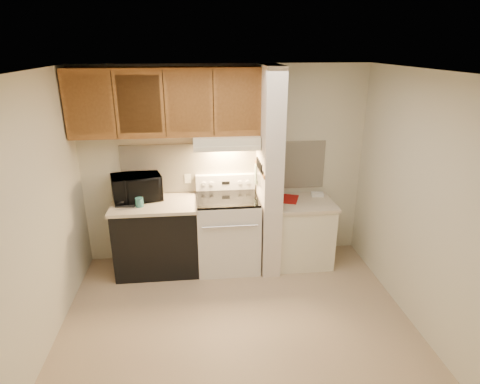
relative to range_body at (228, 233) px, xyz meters
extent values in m
plane|color=tan|center=(0.00, -1.16, -0.46)|extent=(3.60, 3.60, 0.00)
plane|color=white|center=(0.00, -1.16, 2.04)|extent=(3.60, 3.60, 0.00)
cube|color=beige|center=(0.00, 0.34, 0.79)|extent=(3.60, 2.50, 0.02)
cube|color=beige|center=(-1.80, -1.16, 0.79)|extent=(0.02, 3.00, 2.50)
cube|color=beige|center=(1.80, -1.16, 0.79)|extent=(0.02, 3.00, 2.50)
cube|color=#F7EBCE|center=(0.00, 0.33, 0.78)|extent=(2.60, 0.02, 0.63)
cube|color=silver|center=(0.00, 0.00, 0.00)|extent=(0.76, 0.65, 0.92)
cube|color=black|center=(0.00, -0.32, 0.04)|extent=(0.50, 0.01, 0.30)
cylinder|color=silver|center=(0.00, -0.35, 0.26)|extent=(0.65, 0.02, 0.02)
cube|color=black|center=(0.00, 0.00, 0.48)|extent=(0.74, 0.64, 0.03)
cube|color=silver|center=(0.00, 0.28, 0.59)|extent=(0.76, 0.08, 0.20)
cube|color=black|center=(0.00, 0.24, 0.59)|extent=(0.10, 0.01, 0.04)
cylinder|color=silver|center=(-0.28, 0.24, 0.59)|extent=(0.05, 0.02, 0.05)
cylinder|color=silver|center=(-0.18, 0.24, 0.59)|extent=(0.05, 0.02, 0.05)
cylinder|color=silver|center=(0.18, 0.24, 0.59)|extent=(0.05, 0.02, 0.05)
cylinder|color=silver|center=(0.28, 0.24, 0.59)|extent=(0.05, 0.02, 0.05)
cube|color=black|center=(-0.88, 0.01, -0.03)|extent=(1.00, 0.63, 0.87)
cube|color=beige|center=(-0.88, 0.01, 0.43)|extent=(1.04, 0.67, 0.04)
cube|color=black|center=(-1.21, -0.08, 0.46)|extent=(0.23, 0.09, 0.02)
cylinder|color=#2C6969|center=(-1.05, -0.09, 0.50)|extent=(0.10, 0.10, 0.11)
cube|color=#EBE6CA|center=(-0.48, 0.32, 0.64)|extent=(0.08, 0.01, 0.12)
imported|color=black|center=(-1.10, 0.15, 0.61)|extent=(0.65, 0.52, 0.32)
cube|color=silver|center=(0.51, -0.01, 0.79)|extent=(0.22, 0.70, 2.50)
cube|color=brown|center=(0.39, -0.01, 0.84)|extent=(0.01, 0.70, 0.04)
cube|color=black|center=(0.39, -0.06, 0.86)|extent=(0.02, 0.42, 0.04)
cube|color=silver|center=(0.38, -0.20, 0.76)|extent=(0.01, 0.03, 0.16)
cylinder|color=black|center=(0.38, -0.23, 0.91)|extent=(0.02, 0.02, 0.10)
cube|color=silver|center=(0.38, -0.13, 0.75)|extent=(0.01, 0.04, 0.18)
cylinder|color=black|center=(0.38, -0.15, 0.91)|extent=(0.02, 0.02, 0.10)
cube|color=silver|center=(0.38, -0.05, 0.74)|extent=(0.01, 0.04, 0.20)
cylinder|color=black|center=(0.38, -0.05, 0.91)|extent=(0.02, 0.02, 0.10)
cube|color=silver|center=(0.38, 0.04, 0.76)|extent=(0.01, 0.04, 0.16)
cylinder|color=black|center=(0.38, 0.03, 0.91)|extent=(0.02, 0.02, 0.10)
cube|color=silver|center=(0.38, 0.10, 0.75)|extent=(0.01, 0.04, 0.18)
cylinder|color=black|center=(0.38, 0.09, 0.91)|extent=(0.02, 0.02, 0.10)
cube|color=gray|center=(0.38, 0.17, 0.72)|extent=(0.03, 0.10, 0.25)
cube|color=#EBE6CA|center=(0.97, -0.01, -0.06)|extent=(0.70, 0.60, 0.81)
cube|color=beige|center=(0.97, -0.01, 0.37)|extent=(0.74, 0.64, 0.04)
cube|color=#99110E|center=(0.79, 0.09, 0.40)|extent=(0.32, 0.37, 0.01)
cube|color=white|center=(1.19, 0.17, 0.41)|extent=(0.17, 0.12, 0.04)
cube|color=#EBE6CA|center=(0.00, 0.12, 1.17)|extent=(0.78, 0.44, 0.15)
cube|color=#EBE6CA|center=(0.00, -0.08, 1.12)|extent=(0.78, 0.04, 0.06)
cube|color=brown|center=(-0.69, 0.17, 1.62)|extent=(2.18, 0.33, 0.77)
cube|color=brown|center=(-1.51, 0.01, 1.62)|extent=(0.46, 0.01, 0.63)
cube|color=black|center=(-1.23, 0.01, 1.62)|extent=(0.01, 0.01, 0.73)
cube|color=brown|center=(-0.96, 0.01, 1.62)|extent=(0.46, 0.01, 0.63)
cube|color=black|center=(-0.69, 0.01, 1.62)|extent=(0.01, 0.01, 0.73)
cube|color=brown|center=(-0.42, 0.01, 1.62)|extent=(0.46, 0.01, 0.63)
cube|color=black|center=(-0.14, 0.01, 1.62)|extent=(0.01, 0.01, 0.73)
cube|color=brown|center=(0.13, 0.01, 1.62)|extent=(0.46, 0.01, 0.63)
camera|label=1|loc=(-0.35, -4.57, 2.26)|focal=30.00mm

